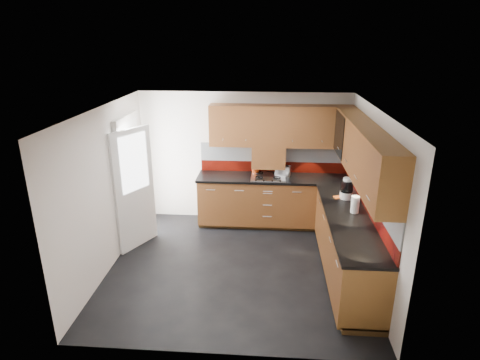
# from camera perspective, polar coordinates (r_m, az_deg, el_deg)

# --- Properties ---
(room) EXTENTS (4.00, 3.80, 2.64)m
(room) POSITION_cam_1_polar(r_m,az_deg,el_deg) (5.62, -0.56, 0.91)
(room) COLOR black
(base_cabinets) EXTENTS (2.70, 3.20, 0.95)m
(base_cabinets) POSITION_cam_1_polar(r_m,az_deg,el_deg) (6.69, 9.17, -5.95)
(base_cabinets) COLOR #5A2E14
(base_cabinets) RESTS_ON room
(countertop) EXTENTS (2.72, 3.22, 0.04)m
(countertop) POSITION_cam_1_polar(r_m,az_deg,el_deg) (6.49, 9.29, -2.16)
(countertop) COLOR black
(countertop) RESTS_ON base_cabinets
(backsplash) EXTENTS (2.70, 3.20, 0.54)m
(backsplash) POSITION_cam_1_polar(r_m,az_deg,el_deg) (6.62, 11.20, 0.85)
(backsplash) COLOR maroon
(backsplash) RESTS_ON countertop
(upper_cabinets) EXTENTS (2.50, 3.20, 0.72)m
(upper_cabinets) POSITION_cam_1_polar(r_m,az_deg,el_deg) (6.30, 11.30, 5.84)
(upper_cabinets) COLOR #5A2E14
(upper_cabinets) RESTS_ON room
(extractor_hood) EXTENTS (0.60, 0.33, 0.40)m
(extractor_hood) POSITION_cam_1_polar(r_m,az_deg,el_deg) (7.22, 4.09, 3.36)
(extractor_hood) COLOR #5A2E14
(extractor_hood) RESTS_ON room
(glass_cabinet) EXTENTS (0.32, 0.80, 0.66)m
(glass_cabinet) POSITION_cam_1_polar(r_m,az_deg,el_deg) (6.65, 15.17, 6.49)
(glass_cabinet) COLOR black
(glass_cabinet) RESTS_ON room
(back_door) EXTENTS (0.42, 1.19, 2.04)m
(back_door) POSITION_cam_1_polar(r_m,az_deg,el_deg) (6.83, -15.06, -0.44)
(back_door) COLOR white
(back_door) RESTS_ON room
(gas_hob) EXTENTS (0.61, 0.53, 0.05)m
(gas_hob) POSITION_cam_1_polar(r_m,az_deg,el_deg) (7.16, 4.02, 0.50)
(gas_hob) COLOR silver
(gas_hob) RESTS_ON countertop
(utensil_pot) EXTENTS (0.12, 0.12, 0.45)m
(utensil_pot) POSITION_cam_1_polar(r_m,az_deg,el_deg) (7.32, 2.22, 1.65)
(utensil_pot) COLOR #CD4213
(utensil_pot) RESTS_ON countertop
(toaster) EXTENTS (0.28, 0.20, 0.19)m
(toaster) POSITION_cam_1_polar(r_m,az_deg,el_deg) (7.25, 6.12, 1.29)
(toaster) COLOR silver
(toaster) RESTS_ON countertop
(food_processor) EXTENTS (0.20, 0.20, 0.33)m
(food_processor) POSITION_cam_1_polar(r_m,az_deg,el_deg) (6.40, 14.93, -1.26)
(food_processor) COLOR white
(food_processor) RESTS_ON countertop
(paper_towel) EXTENTS (0.14, 0.14, 0.25)m
(paper_towel) POSITION_cam_1_polar(r_m,az_deg,el_deg) (5.93, 16.05, -3.37)
(paper_towel) COLOR white
(paper_towel) RESTS_ON countertop
(orange_cloth) EXTENTS (0.15, 0.14, 0.01)m
(orange_cloth) POSITION_cam_1_polar(r_m,az_deg,el_deg) (6.44, 13.76, -2.39)
(orange_cloth) COLOR orange
(orange_cloth) RESTS_ON countertop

